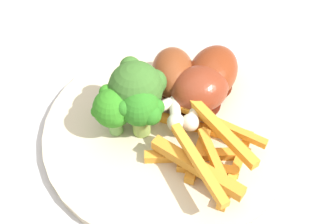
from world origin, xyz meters
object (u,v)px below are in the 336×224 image
object	(u,v)px
broccoli_floret_middle	(141,109)
chicken_drumstick_near	(197,90)
dinner_plate	(168,127)
chicken_drumstick_extra	(173,75)
dining_table	(196,190)
broccoli_floret_front	(135,86)
carrot_fries_pile	(207,151)
broccoli_floret_back	(113,108)
chicken_drumstick_far	(212,74)

from	to	relation	value
broccoli_floret_middle	chicken_drumstick_near	bearing A→B (deg)	-176.66
dinner_plate	chicken_drumstick_extra	xyz separation A→B (m)	(-0.03, -0.04, 0.03)
dining_table	chicken_drumstick_near	bearing A→B (deg)	-116.88
broccoli_floret_front	chicken_drumstick_near	xyz separation A→B (m)	(-0.06, 0.02, -0.02)
chicken_drumstick_extra	carrot_fries_pile	bearing A→B (deg)	76.67
carrot_fries_pile	chicken_drumstick_near	size ratio (longest dim) A/B	1.21
broccoli_floret_middle	chicken_drumstick_extra	size ratio (longest dim) A/B	0.52
dinner_plate	chicken_drumstick_extra	size ratio (longest dim) A/B	2.33
broccoli_floret_front	chicken_drumstick_extra	bearing A→B (deg)	-167.11
broccoli_floret_back	chicken_drumstick_near	world-z (taller)	broccoli_floret_back
dinner_plate	broccoli_floret_front	xyz separation A→B (m)	(0.02, -0.03, 0.05)
broccoli_floret_front	carrot_fries_pile	size ratio (longest dim) A/B	0.53
dining_table	chicken_drumstick_extra	size ratio (longest dim) A/B	9.66
broccoli_floret_back	chicken_drumstick_far	bearing A→B (deg)	179.93
broccoli_floret_middle	chicken_drumstick_extra	distance (m)	0.08
broccoli_floret_front	broccoli_floret_back	xyz separation A→B (m)	(0.03, 0.01, -0.01)
broccoli_floret_front	broccoli_floret_middle	distance (m)	0.03
dining_table	broccoli_floret_middle	xyz separation A→B (m)	(0.05, -0.04, 0.14)
broccoli_floret_front	broccoli_floret_back	bearing A→B (deg)	17.69
carrot_fries_pile	chicken_drumstick_extra	xyz separation A→B (m)	(-0.02, -0.10, 0.01)
dinner_plate	broccoli_floret_front	bearing A→B (deg)	-55.08
dining_table	broccoli_floret_front	xyz separation A→B (m)	(0.04, -0.07, 0.15)
chicken_drumstick_extra	broccoli_floret_middle	bearing A→B (deg)	32.30
dinner_plate	chicken_drumstick_near	size ratio (longest dim) A/B	2.39
broccoli_floret_front	dining_table	bearing A→B (deg)	119.61
dining_table	chicken_drumstick_near	xyz separation A→B (m)	(-0.02, -0.05, 0.13)
broccoli_floret_back	carrot_fries_pile	xyz separation A→B (m)	(-0.06, 0.08, -0.02)
broccoli_floret_middle	carrot_fries_pile	size ratio (longest dim) A/B	0.44
broccoli_floret_middle	broccoli_floret_back	distance (m)	0.03
carrot_fries_pile	chicken_drumstick_near	world-z (taller)	chicken_drumstick_near
chicken_drumstick_near	chicken_drumstick_far	size ratio (longest dim) A/B	0.94
broccoli_floret_back	chicken_drumstick_near	size ratio (longest dim) A/B	0.51
dining_table	dinner_plate	xyz separation A→B (m)	(0.02, -0.04, 0.10)
broccoli_floret_front	carrot_fries_pile	bearing A→B (deg)	108.31
broccoli_floret_middle	chicken_drumstick_near	world-z (taller)	broccoli_floret_middle
broccoli_floret_front	chicken_drumstick_near	bearing A→B (deg)	160.34
broccoli_floret_back	chicken_drumstick_extra	world-z (taller)	broccoli_floret_back
broccoli_floret_front	carrot_fries_pile	distance (m)	0.10
broccoli_floret_back	chicken_drumstick_far	world-z (taller)	broccoli_floret_back
broccoli_floret_front	chicken_drumstick_far	xyz separation A→B (m)	(-0.09, 0.01, -0.02)
dinner_plate	chicken_drumstick_far	bearing A→B (deg)	-163.99
dining_table	broccoli_floret_front	size ratio (longest dim) A/B	15.44
carrot_fries_pile	chicken_drumstick_near	xyz separation A→B (m)	(-0.03, -0.07, 0.01)
carrot_fries_pile	chicken_drumstick_far	size ratio (longest dim) A/B	1.13
carrot_fries_pile	chicken_drumstick_extra	distance (m)	0.11
dining_table	broccoli_floret_middle	bearing A→B (deg)	-42.20
chicken_drumstick_near	chicken_drumstick_extra	size ratio (longest dim) A/B	0.97
chicken_drumstick_near	chicken_drumstick_far	bearing A→B (deg)	-156.92
dinner_plate	broccoli_floret_front	world-z (taller)	broccoli_floret_front
broccoli_floret_front	broccoli_floret_back	distance (m)	0.03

